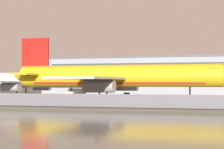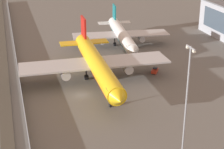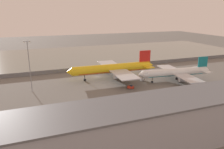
# 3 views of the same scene
# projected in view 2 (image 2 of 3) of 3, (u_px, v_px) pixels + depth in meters

# --- Properties ---
(ground_plane) EXTENTS (500.00, 500.00, 0.00)m
(ground_plane) POSITION_uv_depth(u_px,v_px,m) (81.00, 95.00, 104.36)
(ground_plane) COLOR #66635E
(shoreline_seawall) EXTENTS (320.00, 3.00, 0.50)m
(shoreline_seawall) POSITION_uv_depth(u_px,v_px,m) (5.00, 103.00, 98.98)
(shoreline_seawall) COLOR #474238
(shoreline_seawall) RESTS_ON ground
(perimeter_fence) EXTENTS (280.00, 0.10, 2.58)m
(perimeter_fence) POSITION_uv_depth(u_px,v_px,m) (22.00, 98.00, 99.74)
(perimeter_fence) COLOR slate
(perimeter_fence) RESTS_ON ground
(cargo_jet_yellow) EXTENTS (52.89, 45.25, 15.35)m
(cargo_jet_yellow) POSITION_uv_depth(u_px,v_px,m) (96.00, 63.00, 110.98)
(cargo_jet_yellow) COLOR yellow
(cargo_jet_yellow) RESTS_ON ground
(passenger_jet_white_teal) EXTENTS (43.73, 37.65, 13.22)m
(passenger_jet_white_teal) POSITION_uv_depth(u_px,v_px,m) (121.00, 34.00, 142.78)
(passenger_jet_white_teal) COLOR white
(passenger_jet_white_teal) RESTS_ON ground
(baggage_tug) EXTENTS (3.52, 3.19, 1.80)m
(baggage_tug) POSITION_uv_depth(u_px,v_px,m) (155.00, 71.00, 119.42)
(baggage_tug) COLOR red
(baggage_tug) RESTS_ON ground
(ops_van) EXTENTS (2.19, 5.23, 2.48)m
(ops_van) POSITION_uv_depth(u_px,v_px,m) (111.00, 61.00, 126.61)
(ops_van) COLOR white
(ops_van) RESTS_ON ground
(apron_light_mast_apron_west) EXTENTS (3.20, 0.40, 24.60)m
(apron_light_mast_apron_west) POSITION_uv_depth(u_px,v_px,m) (186.00, 102.00, 69.52)
(apron_light_mast_apron_west) COLOR gray
(apron_light_mast_apron_west) RESTS_ON ground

